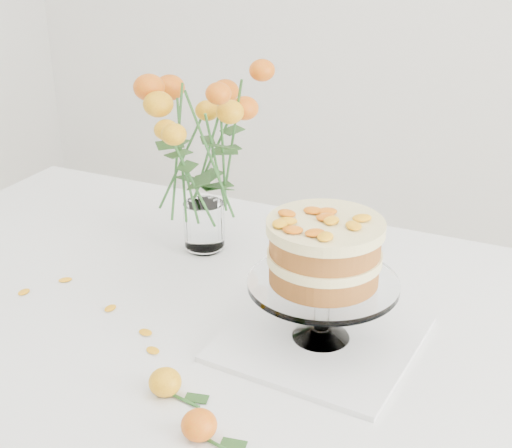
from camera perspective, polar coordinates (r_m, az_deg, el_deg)
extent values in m
cube|color=tan|center=(1.34, -4.75, -6.88)|extent=(1.40, 0.90, 0.04)
cylinder|color=tan|center=(2.10, -14.36, -6.96)|extent=(0.06, 0.06, 0.71)
cube|color=white|center=(1.32, -4.78, -6.03)|extent=(1.42, 0.92, 0.01)
cube|color=white|center=(1.74, 2.76, -1.97)|extent=(1.42, 0.01, 0.20)
cube|color=silver|center=(1.20, 5.20, -9.13)|extent=(0.32, 0.32, 0.01)
cylinder|color=white|center=(1.17, 5.31, -6.61)|extent=(0.02, 0.02, 0.08)
cylinder|color=white|center=(1.14, 5.40, -4.71)|extent=(0.24, 0.24, 0.01)
cylinder|color=brown|center=(1.13, 5.44, -3.71)|extent=(0.20, 0.20, 0.03)
cylinder|color=#F2E39C|center=(1.12, 5.49, -2.58)|extent=(0.21, 0.21, 0.02)
cylinder|color=brown|center=(1.11, 5.54, -1.42)|extent=(0.20, 0.20, 0.03)
cylinder|color=#F2E39C|center=(1.10, 5.60, -0.20)|extent=(0.21, 0.21, 0.02)
cylinder|color=white|center=(1.50, -4.11, -1.88)|extent=(0.07, 0.07, 0.01)
cylinder|color=white|center=(1.47, -4.17, -0.05)|extent=(0.08, 0.08, 0.10)
ellipsoid|color=yellow|center=(1.08, -7.29, -12.43)|extent=(0.05, 0.05, 0.04)
cylinder|color=#2C6026|center=(1.07, -5.82, -13.88)|extent=(0.06, 0.02, 0.00)
ellipsoid|color=#E3460B|center=(1.00, -4.58, -15.73)|extent=(0.05, 0.05, 0.04)
cylinder|color=#2C6026|center=(1.00, -2.97, -17.37)|extent=(0.06, 0.02, 0.00)
ellipsoid|color=#FFA510|center=(1.31, -11.58, -6.62)|extent=(0.03, 0.02, 0.00)
ellipsoid|color=#FFA510|center=(1.23, -8.84, -8.57)|extent=(0.03, 0.02, 0.00)
ellipsoid|color=#FFA510|center=(1.18, -8.25, -9.99)|extent=(0.03, 0.02, 0.00)
ellipsoid|color=#FFA510|center=(1.42, -15.01, -4.35)|extent=(0.03, 0.02, 0.00)
ellipsoid|color=#FFA510|center=(1.40, -18.07, -5.21)|extent=(0.03, 0.02, 0.00)
ellipsoid|color=#FFA510|center=(1.16, 6.51, -10.79)|extent=(0.03, 0.02, 0.00)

